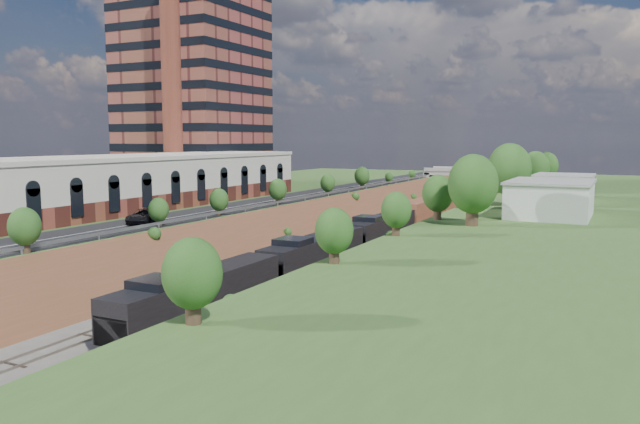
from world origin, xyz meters
TOP-DOWN VIEW (x-y plane):
  - ground at (0.00, 0.00)m, footprint 400.00×400.00m
  - platform_left at (-33.00, 60.00)m, footprint 44.00×180.00m
  - platform_right at (33.00, 60.00)m, footprint 44.00×180.00m
  - embankment_left at (-11.00, 60.00)m, footprint 10.00×180.00m
  - embankment_right at (11.00, 60.00)m, footprint 10.00×180.00m
  - rail_left_track at (-2.60, 60.00)m, footprint 1.58×180.00m
  - rail_right_track at (2.60, 60.00)m, footprint 1.58×180.00m
  - road at (-15.50, 60.00)m, footprint 8.00×180.00m
  - guardrail at (-11.40, 59.80)m, footprint 0.10×171.00m
  - commercial_building at (-28.00, 38.00)m, footprint 14.30×62.30m
  - highrise_tower at (-44.00, 72.00)m, footprint 22.00×22.00m
  - smokestack at (-36.00, 56.00)m, footprint 3.20×3.20m
  - overpass at (0.00, 122.00)m, footprint 24.50×8.30m
  - white_building_near at (23.50, 52.00)m, footprint 9.00×12.00m
  - white_building_far at (23.00, 74.00)m, footprint 8.00×10.00m
  - tree_right_large at (17.00, 40.00)m, footprint 5.25×5.25m
  - tree_left_crest at (-11.80, 20.00)m, footprint 2.45×2.45m
  - freight_train at (2.60, 92.92)m, footprint 3.11×174.66m
  - suv at (-15.14, 25.54)m, footprint 4.35×6.05m

SIDE VIEW (x-z plane):
  - ground at x=0.00m, z-range 0.00..0.00m
  - embankment_left at x=-11.00m, z-range -5.00..5.00m
  - embankment_right at x=11.00m, z-range -5.00..5.00m
  - rail_left_track at x=-2.60m, z-range 0.00..0.18m
  - rail_right_track at x=2.60m, z-range 0.00..0.18m
  - platform_left at x=-33.00m, z-range 0.00..5.00m
  - platform_right at x=33.00m, z-range 0.00..5.00m
  - freight_train at x=2.60m, z-range 0.34..4.97m
  - overpass at x=0.00m, z-range 1.22..8.62m
  - road at x=-15.50m, z-range 5.00..5.10m
  - guardrail at x=-11.40m, z-range 5.20..5.90m
  - suv at x=-15.14m, z-range 5.10..6.63m
  - white_building_far at x=23.00m, z-range 5.00..8.60m
  - white_building_near at x=23.50m, z-range 5.00..9.00m
  - tree_left_crest at x=-11.80m, z-range 5.26..8.82m
  - commercial_building at x=-28.00m, z-range 5.01..12.01m
  - tree_right_large at x=17.00m, z-range 5.58..13.19m
  - smokestack at x=-36.00m, z-range 5.00..45.00m
  - highrise_tower at x=-44.00m, z-range 5.93..59.83m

